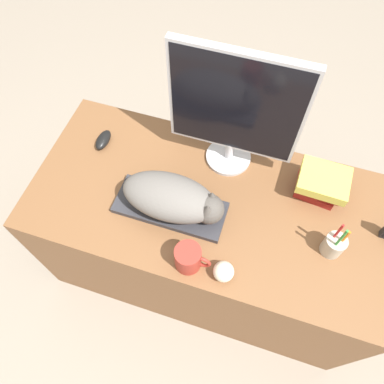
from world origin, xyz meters
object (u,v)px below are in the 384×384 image
object	(u,v)px
cat	(175,198)
coffee_mug	(189,258)
monitor	(235,109)
keyboard	(170,208)
baseball	(224,272)
book_stack	(321,184)
pen_cup	(334,245)
computer_mouse	(103,140)

from	to	relation	value
cat	coffee_mug	xyz separation A→B (m)	(0.12, -0.19, -0.04)
monitor	keyboard	bearing A→B (deg)	-116.48
keyboard	cat	size ratio (longest dim) A/B	1.10
baseball	coffee_mug	bearing A→B (deg)	178.05
keyboard	coffee_mug	bearing A→B (deg)	-53.77
cat	book_stack	world-z (taller)	cat
book_stack	coffee_mug	bearing A→B (deg)	-131.71
book_stack	pen_cup	bearing A→B (deg)	-70.42
cat	baseball	distance (m)	0.32
cat	baseball	size ratio (longest dim) A/B	5.27
coffee_mug	baseball	bearing A→B (deg)	-1.95
computer_mouse	book_stack	bearing A→B (deg)	2.26
cat	monitor	size ratio (longest dim) A/B	0.72
monitor	coffee_mug	xyz separation A→B (m)	(-0.01, -0.49, -0.25)
baseball	book_stack	world-z (taller)	book_stack
keyboard	monitor	distance (m)	0.45
computer_mouse	coffee_mug	world-z (taller)	coffee_mug
keyboard	monitor	world-z (taller)	monitor
cat	monitor	world-z (taller)	monitor
cat	baseball	xyz separation A→B (m)	(0.25, -0.19, -0.06)
coffee_mug	computer_mouse	bearing A→B (deg)	142.12
computer_mouse	coffee_mug	distance (m)	0.67
pen_cup	book_stack	distance (m)	0.25
monitor	coffee_mug	world-z (taller)	monitor
keyboard	pen_cup	size ratio (longest dim) A/B	2.14
cat	computer_mouse	distance (m)	0.47
baseball	book_stack	size ratio (longest dim) A/B	0.38
keyboard	book_stack	xyz separation A→B (m)	(0.53, 0.26, 0.05)
coffee_mug	keyboard	bearing A→B (deg)	126.23
computer_mouse	coffee_mug	xyz separation A→B (m)	(0.52, -0.41, 0.03)
keyboard	coffee_mug	distance (m)	0.24
keyboard	monitor	xyz separation A→B (m)	(0.15, 0.30, 0.29)
baseball	cat	bearing A→B (deg)	141.83
cat	monitor	xyz separation A→B (m)	(0.13, 0.30, 0.20)
coffee_mug	book_stack	world-z (taller)	book_stack
cat	baseball	world-z (taller)	cat
keyboard	baseball	distance (m)	0.33
keyboard	coffee_mug	size ratio (longest dim) A/B	3.29
computer_mouse	coffee_mug	size ratio (longest dim) A/B	0.82
computer_mouse	pen_cup	distance (m)	1.02
cat	monitor	bearing A→B (deg)	66.76
baseball	book_stack	bearing A→B (deg)	59.19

